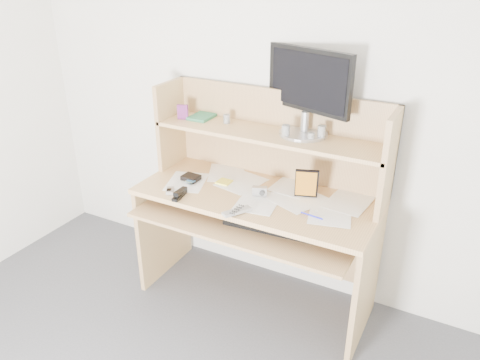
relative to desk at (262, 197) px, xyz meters
The scene contains 19 objects.
back_wall 0.60m from the desk, 90.00° to the left, with size 3.60×0.04×2.50m, color silver.
desk is the anchor object (origin of this frame).
paper_clutter 0.10m from the desk, 90.00° to the right, with size 1.32×0.54×0.01m, color white.
keyboard 0.27m from the desk, 52.23° to the right, with size 0.53×0.22×0.04m.
tv_remote 0.34m from the desk, 88.66° to the right, with size 0.05×0.16×0.02m, color gray.
flip_phone 0.55m from the desk, 146.93° to the right, with size 0.04×0.08×0.02m, color #A9AAAC.
stapler 0.50m from the desk, 139.07° to the right, with size 0.03×0.13×0.04m, color black.
wallet 0.46m from the desk, 167.36° to the right, with size 0.10×0.08×0.03m, color black.
sticky_note_pad 0.25m from the desk, behind, with size 0.08×0.08×0.01m, color yellow.
digital_camera 0.13m from the desk, 74.30° to the right, with size 0.08×0.03×0.05m, color #A4A4A7.
game_case 0.31m from the desk, ahead, with size 0.13×0.01×0.18m, color black.
blue_pen 0.42m from the desk, 25.94° to the right, with size 0.01×0.01×0.13m, color #1C20D2.
card_box 0.72m from the desk, behind, with size 0.07×0.02×0.09m, color maroon.
shelf_book 0.64m from the desk, 165.80° to the left, with size 0.13×0.18×0.02m, color #368752.
chip_stack_a 0.52m from the desk, 160.66° to the left, with size 0.04×0.04×0.06m, color black.
chip_stack_b 0.44m from the desk, 16.93° to the left, with size 0.05×0.05×0.07m, color white.
chip_stack_c 0.49m from the desk, 11.47° to the left, with size 0.04×0.04×0.05m, color black.
chip_stack_d 0.53m from the desk, 18.97° to the left, with size 0.04×0.04×0.08m, color white.
monitor 0.69m from the desk, 39.48° to the left, with size 0.53×0.28×0.48m.
Camera 1 is at (1.05, -0.69, 1.98)m, focal length 35.00 mm.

